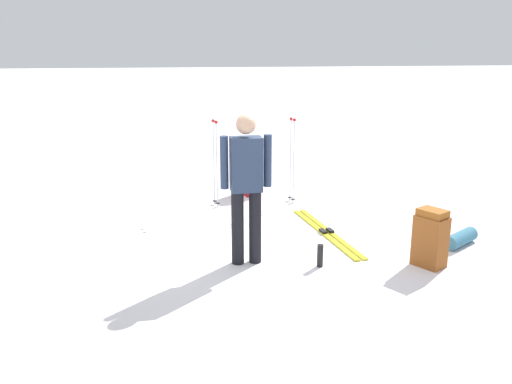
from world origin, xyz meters
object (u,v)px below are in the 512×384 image
Objects in this scene: backpack_bright at (430,238)px; thermos_bottle at (320,256)px; ski_pair_near at (326,232)px; skier_standing at (246,182)px; sleeping_mat_rolled at (460,239)px; ski_poles_planted_near at (292,156)px; ski_poles_planted_far at (215,159)px; backpack_large_dark at (250,177)px.

backpack_bright reaches higher than thermos_bottle.
ski_pair_near is 7.58× the size of thermos_bottle.
sleeping_mat_rolled is at bearing -85.01° from skier_standing.
ski_poles_planted_near is at bearing -21.85° from skier_standing.
thermos_bottle is at bearing 103.35° from sleeping_mat_rolled.
ski_pair_near is 3.58× the size of sleeping_mat_rolled.
ski_poles_planted_near is (2.30, -0.92, -0.22)m from skier_standing.
backpack_bright is 0.50× the size of ski_poles_planted_far.
backpack_bright is 2.88m from ski_poles_planted_near.
thermos_bottle is at bearing 162.72° from ski_pair_near.
ski_poles_planted_near is (2.63, 1.10, 0.41)m from backpack_bright.
skier_standing reaches higher than ski_pair_near.
sleeping_mat_rolled is 2.12× the size of thermos_bottle.
ski_pair_near is at bearing -53.16° from skier_standing.
ski_poles_planted_far is (-0.59, 0.58, 0.44)m from backpack_large_dark.
backpack_bright is at bearing -95.28° from thermos_bottle.
ski_poles_planted_far is at bearing 45.01° from ski_pair_near.
skier_standing is 1.29× the size of ski_poles_planted_far.
thermos_bottle is (-1.06, 0.33, 0.12)m from ski_pair_near.
ski_poles_planted_far is at bearing 41.64° from backpack_bright.
thermos_bottle is (0.11, 1.22, -0.19)m from backpack_bright.
ski_poles_planted_near is 2.78m from sleeping_mat_rolled.
sleeping_mat_rolled is (-2.59, -2.34, -0.20)m from backpack_large_dark.
ski_poles_planted_far is (2.24, 0.25, -0.22)m from skier_standing.
backpack_large_dark is 2.26× the size of thermos_bottle.
backpack_large_dark reaches higher than thermos_bottle.
sleeping_mat_rolled is at bearing -139.80° from ski_poles_planted_near.
ski_poles_planted_near is at bearing -86.72° from ski_poles_planted_far.
ski_pair_near is 1.66m from sleeping_mat_rolled.
backpack_large_dark reaches higher than ski_pair_near.
ski_poles_planted_near reaches higher than thermos_bottle.
backpack_bright is 2.55× the size of thermos_bottle.
backpack_large_dark is 3.49m from sleeping_mat_rolled.
backpack_bright is at bearing -99.04° from skier_standing.
ski_pair_near is 2.14m from backpack_large_dark.
ski_pair_near is 1.12m from thermos_bottle.
skier_standing is at bearing 94.99° from sleeping_mat_rolled.
skier_standing is 3.09× the size of sleeping_mat_rolled.
ski_poles_planted_near is 1.00× the size of ski_poles_planted_far.
ski_pair_near is at bearing 68.08° from sleeping_mat_rolled.
ski_poles_planted_far is (2.56, 2.27, 0.41)m from backpack_bright.
skier_standing is 1.29× the size of ski_poles_planted_near.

